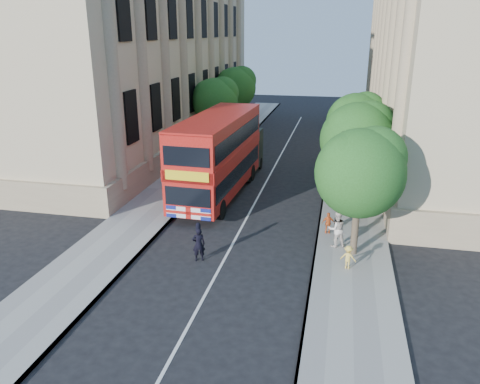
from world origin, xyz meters
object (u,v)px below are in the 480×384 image
Objects in this scene: lamp_post at (340,184)px; double_decker_bus at (218,153)px; box_van at (241,155)px; police_constable at (199,244)px; woman_pedestrian at (337,229)px.

lamp_post is 8.48m from double_decker_bus.
box_van is 3.36× the size of police_constable.
double_decker_bus is at bearing -103.55° from police_constable.
police_constable is at bearing -140.71° from lamp_post.
box_van reaches higher than police_constable.
double_decker_bus is 6.10× the size of woman_pedestrian.
woman_pedestrian is (-0.02, -2.38, -1.49)m from lamp_post.
box_van is 13.07m from woman_pedestrian.
police_constable is 6.64m from woman_pedestrian.
double_decker_bus is at bearing 152.70° from lamp_post.
police_constable is (1.42, -8.89, -1.97)m from double_decker_bus.
lamp_post reaches higher than box_van.
box_van is 13.67m from police_constable.
lamp_post is 8.08m from police_constable.
woman_pedestrian is at bearing -90.46° from lamp_post.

